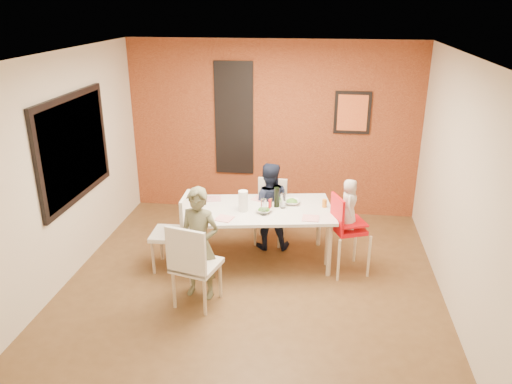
# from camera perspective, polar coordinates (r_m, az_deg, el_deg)

# --- Properties ---
(ground) EXTENTS (4.50, 4.50, 0.00)m
(ground) POSITION_cam_1_polar(r_m,az_deg,el_deg) (6.25, -0.37, -10.02)
(ground) COLOR brown
(ground) RESTS_ON ground
(ceiling) EXTENTS (4.50, 4.50, 0.02)m
(ceiling) POSITION_cam_1_polar(r_m,az_deg,el_deg) (5.37, -0.44, 15.45)
(ceiling) COLOR silver
(ceiling) RESTS_ON wall_back
(wall_back) EXTENTS (4.50, 0.02, 2.70)m
(wall_back) POSITION_cam_1_polar(r_m,az_deg,el_deg) (7.81, 1.91, 7.20)
(wall_back) COLOR beige
(wall_back) RESTS_ON ground
(wall_front) EXTENTS (4.50, 0.02, 2.70)m
(wall_front) POSITION_cam_1_polar(r_m,az_deg,el_deg) (3.66, -5.39, -10.00)
(wall_front) COLOR beige
(wall_front) RESTS_ON ground
(wall_left) EXTENTS (0.02, 4.50, 2.70)m
(wall_left) POSITION_cam_1_polar(r_m,az_deg,el_deg) (6.37, -20.91, 2.52)
(wall_left) COLOR beige
(wall_left) RESTS_ON ground
(wall_right) EXTENTS (0.02, 4.50, 2.70)m
(wall_right) POSITION_cam_1_polar(r_m,az_deg,el_deg) (5.81, 22.13, 0.63)
(wall_right) COLOR beige
(wall_right) RESTS_ON ground
(brick_accent_wall) EXTENTS (4.50, 0.02, 2.70)m
(brick_accent_wall) POSITION_cam_1_polar(r_m,az_deg,el_deg) (7.79, 1.90, 7.17)
(brick_accent_wall) COLOR maroon
(brick_accent_wall) RESTS_ON ground
(picture_window_frame) EXTENTS (0.05, 1.70, 1.30)m
(picture_window_frame) POSITION_cam_1_polar(r_m,az_deg,el_deg) (6.46, -20.10, 4.76)
(picture_window_frame) COLOR black
(picture_window_frame) RESTS_ON wall_left
(picture_window_pane) EXTENTS (0.02, 1.55, 1.15)m
(picture_window_pane) POSITION_cam_1_polar(r_m,az_deg,el_deg) (6.46, -19.98, 4.76)
(picture_window_pane) COLOR black
(picture_window_pane) RESTS_ON wall_left
(glassblock_strip) EXTENTS (0.55, 0.03, 1.70)m
(glassblock_strip) POSITION_cam_1_polar(r_m,az_deg,el_deg) (7.82, -2.52, 8.35)
(glassblock_strip) COLOR silver
(glassblock_strip) RESTS_ON wall_back
(glassblock_surround) EXTENTS (0.60, 0.03, 1.76)m
(glassblock_surround) POSITION_cam_1_polar(r_m,az_deg,el_deg) (7.82, -2.53, 8.34)
(glassblock_surround) COLOR black
(glassblock_surround) RESTS_ON wall_back
(art_print_frame) EXTENTS (0.54, 0.03, 0.64)m
(art_print_frame) POSITION_cam_1_polar(r_m,az_deg,el_deg) (7.68, 10.96, 8.89)
(art_print_frame) COLOR black
(art_print_frame) RESTS_ON wall_back
(art_print_canvas) EXTENTS (0.44, 0.01, 0.54)m
(art_print_canvas) POSITION_cam_1_polar(r_m,az_deg,el_deg) (7.66, 10.97, 8.87)
(art_print_canvas) COLOR orange
(art_print_canvas) RESTS_ON wall_back
(dining_table) EXTENTS (1.93, 1.28, 0.75)m
(dining_table) POSITION_cam_1_polar(r_m,az_deg,el_deg) (6.38, 0.66, -2.43)
(dining_table) COLOR silver
(dining_table) RESTS_ON ground
(chair_near) EXTENTS (0.57, 0.57, 1.01)m
(chair_near) POSITION_cam_1_polar(r_m,az_deg,el_deg) (5.52, -7.30, -7.95)
(chair_near) COLOR silver
(chair_near) RESTS_ON ground
(chair_far) EXTENTS (0.45, 0.45, 0.89)m
(chair_far) POSITION_cam_1_polar(r_m,az_deg,el_deg) (7.04, 1.71, -1.73)
(chair_far) COLOR white
(chair_far) RESTS_ON ground
(chair_left) EXTENTS (0.48, 0.48, 1.00)m
(chair_left) POSITION_cam_1_polar(r_m,az_deg,el_deg) (6.34, -9.00, -4.10)
(chair_left) COLOR silver
(chair_left) RESTS_ON ground
(high_chair) EXTENTS (0.56, 0.56, 1.03)m
(high_chair) POSITION_cam_1_polar(r_m,az_deg,el_deg) (6.25, 10.19, -3.93)
(high_chair) COLOR red
(high_chair) RESTS_ON ground
(child_near) EXTENTS (0.54, 0.40, 1.33)m
(child_near) POSITION_cam_1_polar(r_m,az_deg,el_deg) (5.68, -6.50, -5.90)
(child_near) COLOR #5D5D42
(child_near) RESTS_ON ground
(child_far) EXTENTS (0.64, 0.53, 1.22)m
(child_far) POSITION_cam_1_polar(r_m,az_deg,el_deg) (6.77, 1.43, -1.61)
(child_far) COLOR black
(child_far) RESTS_ON ground
(toddler) EXTENTS (0.22, 0.32, 0.62)m
(toddler) POSITION_cam_1_polar(r_m,az_deg,el_deg) (6.15, 10.59, -1.33)
(toddler) COLOR beige
(toddler) RESTS_ON high_chair
(plate_near_left) EXTENTS (0.24, 0.24, 0.01)m
(plate_near_left) POSITION_cam_1_polar(r_m,az_deg,el_deg) (6.07, -3.65, -3.04)
(plate_near_left) COLOR white
(plate_near_left) RESTS_ON dining_table
(plate_far_mid) EXTENTS (0.27, 0.27, 0.01)m
(plate_far_mid) POSITION_cam_1_polar(r_m,az_deg,el_deg) (6.64, 0.61, -0.77)
(plate_far_mid) COLOR white
(plate_far_mid) RESTS_ON dining_table
(plate_near_right) EXTENTS (0.21, 0.21, 0.01)m
(plate_near_right) POSITION_cam_1_polar(r_m,az_deg,el_deg) (6.10, 6.26, -2.99)
(plate_near_right) COLOR white
(plate_near_right) RESTS_ON dining_table
(plate_far_left) EXTENTS (0.24, 0.24, 0.01)m
(plate_far_left) POSITION_cam_1_polar(r_m,az_deg,el_deg) (6.67, -4.89, -0.76)
(plate_far_left) COLOR silver
(plate_far_left) RESTS_ON dining_table
(salad_bowl_a) EXTENTS (0.24, 0.24, 0.05)m
(salad_bowl_a) POSITION_cam_1_polar(r_m,az_deg,el_deg) (6.23, 0.92, -2.14)
(salad_bowl_a) COLOR white
(salad_bowl_a) RESTS_ON dining_table
(salad_bowl_b) EXTENTS (0.21, 0.21, 0.05)m
(salad_bowl_b) POSITION_cam_1_polar(r_m,az_deg,el_deg) (6.50, 4.12, -1.15)
(salad_bowl_b) COLOR silver
(salad_bowl_b) RESTS_ON dining_table
(wine_bottle) EXTENTS (0.07, 0.07, 0.26)m
(wine_bottle) POSITION_cam_1_polar(r_m,az_deg,el_deg) (6.36, 2.36, -0.61)
(wine_bottle) COLOR black
(wine_bottle) RESTS_ON dining_table
(wine_glass_a) EXTENTS (0.07, 0.07, 0.21)m
(wine_glass_a) POSITION_cam_1_polar(r_m,az_deg,el_deg) (6.13, 0.87, -1.73)
(wine_glass_a) COLOR white
(wine_glass_a) RESTS_ON dining_table
(wine_glass_b) EXTENTS (0.07, 0.07, 0.19)m
(wine_glass_b) POSITION_cam_1_polar(r_m,az_deg,el_deg) (6.34, 3.10, -1.02)
(wine_glass_b) COLOR white
(wine_glass_b) RESTS_ON dining_table
(paper_towel_roll) EXTENTS (0.12, 0.12, 0.27)m
(paper_towel_roll) POSITION_cam_1_polar(r_m,az_deg,el_deg) (6.23, -1.48, -1.04)
(paper_towel_roll) COLOR white
(paper_towel_roll) RESTS_ON dining_table
(condiment_red) EXTENTS (0.04, 0.04, 0.14)m
(condiment_red) POSITION_cam_1_polar(r_m,az_deg,el_deg) (6.27, 1.59, -1.51)
(condiment_red) COLOR red
(condiment_red) RESTS_ON dining_table
(condiment_green) EXTENTS (0.03, 0.03, 0.13)m
(condiment_green) POSITION_cam_1_polar(r_m,az_deg,el_deg) (6.40, 2.58, -1.13)
(condiment_green) COLOR #2A7226
(condiment_green) RESTS_ON dining_table
(condiment_brown) EXTENTS (0.04, 0.04, 0.14)m
(condiment_brown) POSITION_cam_1_polar(r_m,az_deg,el_deg) (6.32, 1.70, -1.34)
(condiment_brown) COLOR brown
(condiment_brown) RESTS_ON dining_table
(sippy_cup) EXTENTS (0.06, 0.06, 0.10)m
(sippy_cup) POSITION_cam_1_polar(r_m,az_deg,el_deg) (6.43, 7.83, -1.29)
(sippy_cup) COLOR orange
(sippy_cup) RESTS_ON dining_table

